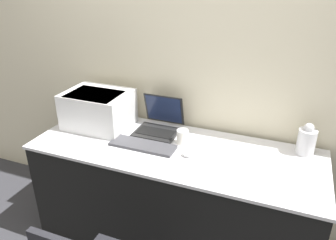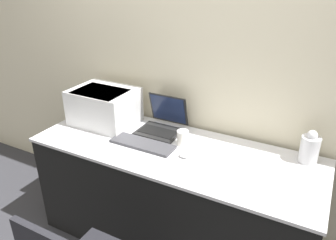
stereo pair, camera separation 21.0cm
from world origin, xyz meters
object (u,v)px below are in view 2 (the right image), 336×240
(printer, at_px, (104,105))
(laptop_left, at_px, (162,123))
(metal_pitcher, at_px, (310,148))
(external_keyboard, at_px, (142,144))
(mouse, at_px, (184,155))
(coffee_cup, at_px, (183,138))

(printer, distance_m, laptop_left, 0.46)
(printer, height_order, metal_pitcher, printer)
(metal_pitcher, bearing_deg, external_keyboard, -163.02)
(mouse, bearing_deg, coffee_cup, 118.91)
(printer, bearing_deg, mouse, -12.94)
(laptop_left, distance_m, coffee_cup, 0.25)
(printer, relative_size, coffee_cup, 4.54)
(printer, distance_m, coffee_cup, 0.67)
(laptop_left, relative_size, coffee_cup, 3.01)
(external_keyboard, bearing_deg, metal_pitcher, 16.98)
(laptop_left, xyz_separation_m, metal_pitcher, (0.98, 0.05, 0.04))
(external_keyboard, xyz_separation_m, mouse, (0.31, -0.01, 0.00))
(laptop_left, distance_m, external_keyboard, 0.26)
(mouse, relative_size, metal_pitcher, 0.29)
(external_keyboard, bearing_deg, laptop_left, 88.01)
(coffee_cup, distance_m, metal_pitcher, 0.78)
(coffee_cup, relative_size, metal_pitcher, 0.48)
(printer, relative_size, metal_pitcher, 2.16)
(laptop_left, bearing_deg, external_keyboard, -91.99)
(external_keyboard, xyz_separation_m, metal_pitcher, (0.99, 0.30, 0.08))
(printer, bearing_deg, coffee_cup, -2.36)
(external_keyboard, bearing_deg, mouse, -1.09)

